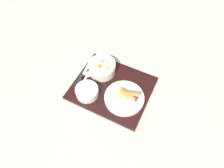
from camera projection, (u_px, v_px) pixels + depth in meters
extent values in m
plane|color=#ADA89E|center=(112.00, 89.00, 1.02)|extent=(4.00, 4.00, 0.00)
cube|color=black|center=(112.00, 88.00, 1.01)|extent=(0.42, 0.36, 0.01)
cylinder|color=silver|center=(102.00, 68.00, 1.04)|extent=(0.14, 0.14, 0.06)
torus|color=silver|center=(102.00, 64.00, 1.01)|extent=(0.14, 0.14, 0.01)
cylinder|color=#9EC67A|center=(102.00, 65.00, 1.01)|extent=(0.06, 0.06, 0.01)
cylinder|color=#9EC67A|center=(102.00, 65.00, 1.01)|extent=(0.04, 0.04, 0.01)
cylinder|color=#9EC67A|center=(107.00, 67.00, 1.00)|extent=(0.05, 0.05, 0.01)
cylinder|color=#9EC67A|center=(106.00, 67.00, 1.00)|extent=(0.05, 0.05, 0.02)
cylinder|color=#9EC67A|center=(103.00, 70.00, 0.99)|extent=(0.06, 0.06, 0.01)
cube|color=orange|center=(100.00, 66.00, 1.00)|extent=(0.02, 0.02, 0.01)
cube|color=orange|center=(102.00, 62.00, 1.02)|extent=(0.02, 0.02, 0.01)
cylinder|color=silver|center=(87.00, 92.00, 0.97)|extent=(0.11, 0.11, 0.05)
torus|color=silver|center=(87.00, 89.00, 0.95)|extent=(0.11, 0.11, 0.01)
cylinder|color=#C67F3D|center=(87.00, 91.00, 0.96)|extent=(0.10, 0.10, 0.03)
cube|color=#E5A356|center=(86.00, 91.00, 0.95)|extent=(0.02, 0.02, 0.01)
cylinder|color=silver|center=(124.00, 98.00, 0.96)|extent=(0.19, 0.19, 0.02)
ellipsoid|color=#E5CC7F|center=(120.00, 94.00, 0.95)|extent=(0.11, 0.11, 0.03)
cube|color=#A37038|center=(130.00, 94.00, 0.93)|extent=(0.09, 0.07, 0.08)
cube|color=#A37038|center=(129.00, 96.00, 0.93)|extent=(0.09, 0.07, 0.08)
cube|color=silver|center=(88.00, 67.00, 1.08)|extent=(0.02, 0.13, 0.00)
cube|color=black|center=(79.00, 82.00, 1.01)|extent=(0.02, 0.08, 0.02)
ellipsoid|color=silver|center=(88.00, 74.00, 1.04)|extent=(0.04, 0.04, 0.01)
cube|color=silver|center=(82.00, 84.00, 1.01)|extent=(0.02, 0.09, 0.01)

